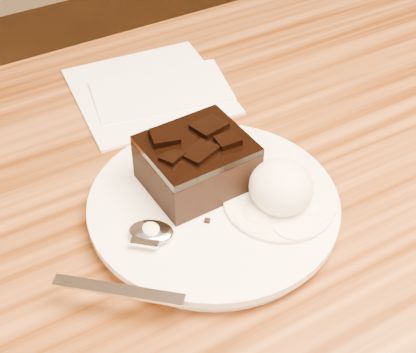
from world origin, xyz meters
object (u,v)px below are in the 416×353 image
napkin (149,90)px  ice_cream_scoop (281,187)px  brownie (197,166)px  spoon (151,233)px  plate (213,208)px

napkin → ice_cream_scoop: bearing=-86.9°
brownie → spoon: size_ratio=0.58×
plate → spoon: (-0.07, -0.01, 0.01)m
brownie → ice_cream_scoop: size_ratio=1.53×
plate → spoon: size_ratio=1.45×
plate → brownie: bearing=93.0°
ice_cream_scoop → napkin: (-0.01, 0.24, -0.03)m
brownie → spoon: bearing=-149.4°
ice_cream_scoop → napkin: 0.24m
spoon → napkin: size_ratio=0.95×
plate → spoon: bearing=-170.4°
brownie → napkin: size_ratio=0.55×
spoon → plate: bearing=-39.0°
plate → napkin: (0.04, 0.21, -0.01)m
plate → spoon: 0.07m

